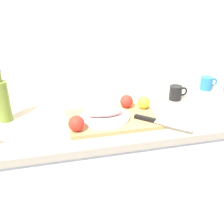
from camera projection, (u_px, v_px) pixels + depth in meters
back_wall at (80, 38)px, 1.55m from camera, size 3.20×0.05×2.50m
kitchen_counter at (94, 184)px, 1.61m from camera, size 2.00×0.60×0.90m
cutting_board at (112, 119)px, 1.37m from camera, size 0.45×0.29×0.02m
white_plate at (105, 117)px, 1.35m from camera, size 0.25×0.25×0.01m
fish_fillet at (105, 112)px, 1.34m from camera, size 0.19×0.08×0.04m
chef_knife at (155, 121)px, 1.31m from camera, size 0.23×0.21×0.02m
lemon_0 at (144, 102)px, 1.45m from camera, size 0.07×0.07×0.07m
tomato_0 at (77, 123)px, 1.23m from camera, size 0.07×0.07×0.07m
tomato_1 at (127, 101)px, 1.46m from camera, size 0.07×0.07×0.07m
olive_oil_bottle at (3, 100)px, 1.33m from camera, size 0.06×0.06×0.27m
coffee_mug_0 at (207, 83)px, 1.76m from camera, size 0.12×0.08×0.09m
coffee_mug_1 at (176, 93)px, 1.61m from camera, size 0.11×0.07×0.09m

